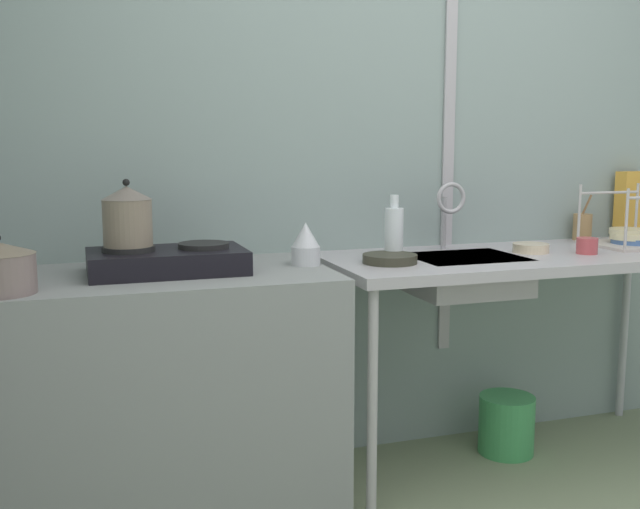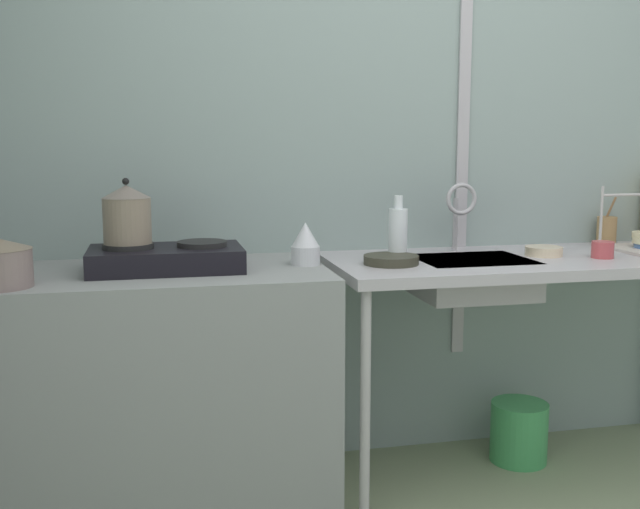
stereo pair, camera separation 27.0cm
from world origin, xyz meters
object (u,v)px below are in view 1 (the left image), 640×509
at_px(percolator, 306,244).
at_px(faucet, 449,204).
at_px(sink_basin, 465,275).
at_px(bucket_on_floor, 506,424).
at_px(cereal_box, 630,205).
at_px(utensil_jar, 582,227).
at_px(frying_pan, 390,259).
at_px(pot_on_left_burner, 127,216).
at_px(small_bowl_on_drainboard, 531,248).
at_px(cup_by_rack, 587,246).
at_px(stove, 167,260).
at_px(bottle_by_sink, 394,232).
at_px(dish_rack, 630,237).

height_order(percolator, faucet, faucet).
height_order(sink_basin, bucket_on_floor, sink_basin).
relative_size(cereal_box, bucket_on_floor, 1.23).
relative_size(faucet, utensil_jar, 1.36).
height_order(frying_pan, cereal_box, cereal_box).
bearing_deg(faucet, pot_on_left_burner, -172.71).
bearing_deg(bucket_on_floor, small_bowl_on_drainboard, -58.75).
relative_size(percolator, cup_by_rack, 1.85).
relative_size(faucet, cup_by_rack, 3.36).
relative_size(small_bowl_on_drainboard, bucket_on_floor, 0.58).
bearing_deg(utensil_jar, frying_pan, -163.84).
bearing_deg(stove, cup_by_rack, -3.10).
xyz_separation_m(stove, bucket_on_floor, (1.42, 0.08, -0.79)).
bearing_deg(bucket_on_floor, cereal_box, 14.62).
xyz_separation_m(percolator, faucet, (0.66, 0.16, 0.12)).
xyz_separation_m(stove, utensil_jar, (1.90, 0.27, 0.02)).
distance_m(bottle_by_sink, bucket_on_floor, 1.02).
height_order(small_bowl_on_drainboard, bottle_by_sink, bottle_by_sink).
bearing_deg(faucet, small_bowl_on_drainboard, -27.08).
distance_m(faucet, utensil_jar, 0.75).
bearing_deg(bucket_on_floor, faucet, 161.45).
distance_m(small_bowl_on_drainboard, bucket_on_floor, 0.77).
height_order(percolator, bottle_by_sink, bottle_by_sink).
relative_size(pot_on_left_burner, percolator, 1.44).
bearing_deg(dish_rack, bucket_on_floor, 175.47).
distance_m(dish_rack, cup_by_rack, 0.34).
height_order(percolator, cereal_box, cereal_box).
bearing_deg(bottle_by_sink, bucket_on_floor, 4.16).
distance_m(small_bowl_on_drainboard, cereal_box, 0.77).
relative_size(percolator, bottle_by_sink, 0.64).
relative_size(percolator, sink_basin, 0.36).
bearing_deg(bucket_on_floor, sink_basin, -163.43).
bearing_deg(utensil_jar, small_bowl_on_drainboard, -150.39).
height_order(cereal_box, utensil_jar, cereal_box).
relative_size(pot_on_left_burner, small_bowl_on_drainboard, 1.55).
bearing_deg(pot_on_left_burner, sink_basin, -0.00).
bearing_deg(cereal_box, bucket_on_floor, -173.69).
distance_m(small_bowl_on_drainboard, utensil_jar, 0.51).
bearing_deg(stove, frying_pan, -3.59).
distance_m(utensil_jar, bucket_on_floor, 0.96).
distance_m(dish_rack, bucket_on_floor, 0.96).
relative_size(utensil_jar, bucket_on_floor, 0.83).
distance_m(percolator, frying_pan, 0.32).
relative_size(cup_by_rack, bottle_by_sink, 0.34).
distance_m(pot_on_left_burner, small_bowl_on_drainboard, 1.59).
bearing_deg(bucket_on_floor, utensil_jar, 21.18).
height_order(frying_pan, dish_rack, dish_rack).
distance_m(small_bowl_on_drainboard, bottle_by_sink, 0.60).
xyz_separation_m(faucet, utensil_jar, (0.73, 0.10, -0.13)).
xyz_separation_m(percolator, small_bowl_on_drainboard, (0.96, 0.01, -0.06)).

